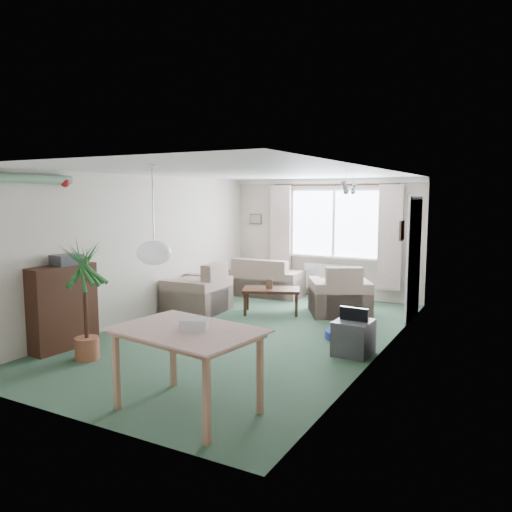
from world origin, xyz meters
The scene contains 25 objects.
ground centered at (0.00, 0.00, 0.00)m, with size 6.50×6.50×0.00m, color #2F4E39.
window centered at (0.20, 3.23, 1.50)m, with size 1.80×0.03×1.30m, color white.
curtain_rod centered at (0.20, 3.15, 2.27)m, with size 2.60×0.03×0.03m, color black.
curtain_left centered at (-0.95, 3.13, 1.27)m, with size 0.45×0.08×2.00m, color beige.
curtain_right centered at (1.35, 3.13, 1.27)m, with size 0.45×0.08×2.00m, color beige.
radiator centered at (0.20, 3.19, 0.40)m, with size 1.20×0.10×0.55m, color white.
doorway centered at (1.99, 2.20, 1.00)m, with size 0.03×0.95×2.00m, color black.
pendant_lamp centered at (0.20, -2.30, 1.48)m, with size 0.36×0.36×0.36m, color white.
tinsel_garland centered at (-1.92, -2.30, 2.28)m, with size 1.60×1.60×0.12m, color #196626.
bauble_cluster_a centered at (1.30, 0.90, 2.22)m, with size 0.20×0.20×0.20m, color silver.
bauble_cluster_b centered at (1.60, -0.30, 2.22)m, with size 0.20×0.20×0.20m, color silver.
wall_picture_back centered at (-1.60, 3.23, 1.55)m, with size 0.28×0.03×0.22m, color brown.
wall_picture_right centered at (1.98, 1.20, 1.55)m, with size 0.03×0.24×0.30m, color brown.
sofa centered at (-1.10, 2.75, 0.39)m, with size 1.55×0.82×0.77m, color beige.
armchair_corner centered at (0.79, 1.90, 0.44)m, with size 0.98×0.93×0.88m, color beige.
armchair_left centered at (-1.50, 0.85, 0.44)m, with size 0.99×0.94×0.89m, color beige.
coffee_table centered at (-0.27, 1.36, 0.22)m, with size 0.98×0.55×0.44m, color black.
photo_frame centered at (-0.30, 1.34, 0.52)m, with size 0.12×0.02×0.16m, color brown.
bookshelf centered at (-1.84, -1.79, 0.57)m, with size 0.31×0.94×1.14m, color black.
hifi_box centered at (-1.80, -1.72, 1.21)m, with size 0.28×0.35×0.14m, color #3B3B40.
houseplant centered at (-1.22, -1.96, 0.76)m, with size 0.65×0.65×1.52m, color #265B1F.
dining_table centered at (0.83, -2.60, 0.40)m, with size 1.28×0.85×0.80m, color tan.
gift_box centered at (0.90, -2.57, 0.86)m, with size 0.25×0.18×0.12m, color silver.
tv_cube centered at (1.70, -0.15, 0.23)m, with size 0.45×0.50×0.45m, color #303135.
pet_bed centered at (1.38, 0.49, 0.06)m, with size 0.59×0.59×0.12m, color navy.
Camera 1 is at (3.61, -6.33, 2.09)m, focal length 35.00 mm.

